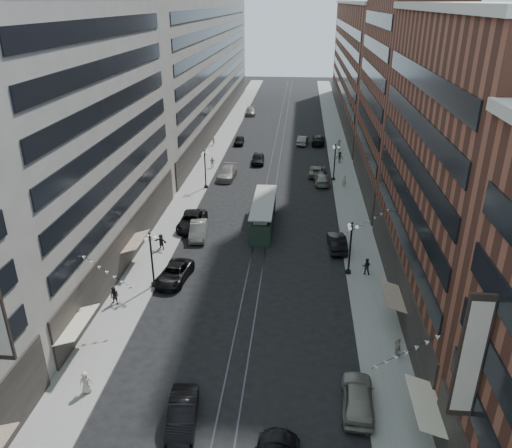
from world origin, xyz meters
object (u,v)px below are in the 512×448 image
(lamppost_se_mid, at_px, (335,161))
(car_12, at_px, (318,140))
(pedestrian_7, at_px, (366,266))
(lamppost_se_far, at_px, (350,246))
(car_4, at_px, (358,397))
(pedestrian_6, at_px, (212,162))
(pedestrian_1, at_px, (86,382))
(pedestrian_extra_1, at_px, (339,144))
(streetcar, at_px, (263,215))
(pedestrian_9, at_px, (340,157))
(car_2, at_px, (174,273))
(pedestrian_8, at_px, (344,181))
(pedestrian_2, at_px, (115,296))
(car_7, at_px, (192,221))
(car_extra_2, at_px, (250,111))
(lamppost_sw_mid, at_px, (205,168))
(car_8, at_px, (227,173))
(car_14, at_px, (303,140))
(car_9, at_px, (239,140))
(car_extra_0, at_px, (198,230))
(pedestrian_4, at_px, (398,347))
(car_13, at_px, (258,158))
(pedestrian_extra_0, at_px, (214,140))
(lamppost_sw_far, at_px, (152,258))
(car_11, at_px, (317,171))
(car_5, at_px, (183,414))
(car_10, at_px, (337,242))
(pedestrian_5, at_px, (161,242))
(car_extra_1, at_px, (322,179))

(lamppost_se_mid, relative_size, car_12, 0.95)
(pedestrian_7, bearing_deg, lamppost_se_far, 8.86)
(car_4, relative_size, pedestrian_6, 3.02)
(lamppost_se_mid, distance_m, pedestrian_1, 49.98)
(car_4, distance_m, pedestrian_extra_1, 62.86)
(lamppost_se_far, xyz_separation_m, pedestrian_6, (-19.04, 32.37, -2.08))
(streetcar, distance_m, pedestrian_9, 27.95)
(car_2, xyz_separation_m, pedestrian_8, (18.06, 27.56, 0.34))
(pedestrian_2, height_order, pedestrian_7, pedestrian_7)
(pedestrian_6, xyz_separation_m, pedestrian_8, (20.32, -7.46, 0.08))
(lamppost_se_far, xyz_separation_m, car_7, (-17.60, 9.50, -2.24))
(pedestrian_6, bearing_deg, pedestrian_1, 77.86)
(car_7, bearing_deg, car_extra_2, 89.66)
(lamppost_sw_mid, distance_m, pedestrian_2, 30.56)
(lamppost_se_far, distance_m, pedestrian_7, 2.71)
(car_8, bearing_deg, car_14, 64.15)
(car_9, relative_size, pedestrian_8, 2.27)
(pedestrian_8, height_order, pedestrian_9, pedestrian_9)
(car_extra_0, bearing_deg, car_14, 67.51)
(pedestrian_4, height_order, car_13, pedestrian_4)
(pedestrian_9, bearing_deg, pedestrian_7, -83.12)
(pedestrian_1, bearing_deg, pedestrian_7, -157.44)
(lamppost_sw_mid, distance_m, car_4, 44.45)
(pedestrian_9, bearing_deg, pedestrian_4, -82.10)
(car_14, bearing_deg, pedestrian_4, 104.24)
(pedestrian_4, xyz_separation_m, pedestrian_extra_1, (-0.88, 57.42, 0.11))
(car_14, relative_size, pedestrian_extra_1, 2.67)
(pedestrian_extra_0, bearing_deg, lamppost_sw_far, -40.25)
(lamppost_sw_mid, xyz_separation_m, car_12, (16.62, 25.68, -2.25))
(lamppost_sw_mid, distance_m, streetcar, 15.35)
(car_11, xyz_separation_m, car_13, (-9.59, 5.43, 0.11))
(car_5, relative_size, car_10, 0.98)
(car_10, xyz_separation_m, pedestrian_5, (-18.90, -1.90, 0.18))
(pedestrian_2, bearing_deg, pedestrian_8, 66.27)
(car_13, bearing_deg, car_7, -104.17)
(car_9, xyz_separation_m, pedestrian_5, (-3.15, -43.77, 0.28))
(pedestrian_4, height_order, car_extra_1, pedestrian_4)
(lamppost_sw_mid, xyz_separation_m, car_extra_2, (1.34, 50.71, -2.27))
(pedestrian_2, bearing_deg, pedestrian_9, 73.92)
(car_10, height_order, pedestrian_extra_0, pedestrian_extra_0)
(car_2, distance_m, pedestrian_2, 6.32)
(car_8, bearing_deg, lamppost_se_mid, 3.99)
(car_14, bearing_deg, car_extra_0, 81.44)
(pedestrian_8, distance_m, pedestrian_extra_1, 20.15)
(lamppost_sw_far, bearing_deg, lamppost_se_mid, 60.10)
(lamppost_se_mid, relative_size, pedestrian_1, 3.32)
(pedestrian_1, distance_m, car_extra_1, 47.85)
(pedestrian_4, relative_size, car_9, 0.38)
(pedestrian_2, bearing_deg, car_extra_0, 83.27)
(car_4, bearing_deg, car_9, -73.19)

